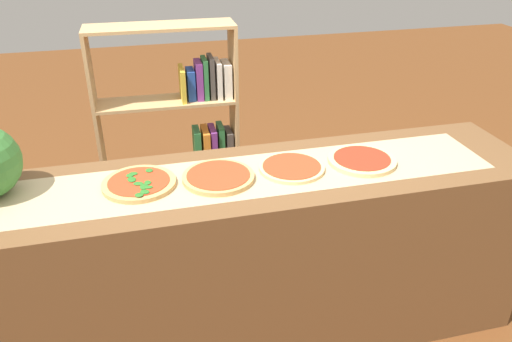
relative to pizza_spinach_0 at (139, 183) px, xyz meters
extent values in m
plane|color=brown|center=(0.49, -0.03, -0.90)|extent=(12.00, 12.00, 0.00)
cube|color=brown|center=(0.49, -0.03, -0.46)|extent=(2.50, 0.60, 0.89)
cube|color=tan|center=(0.49, -0.03, -0.01)|extent=(2.07, 0.38, 0.00)
cylinder|color=tan|center=(0.00, 0.00, 0.00)|extent=(0.30, 0.30, 0.02)
cylinder|color=red|center=(0.00, 0.00, 0.01)|extent=(0.25, 0.25, 0.00)
ellipsoid|color=#286B23|center=(0.03, -0.06, 0.01)|extent=(0.04, 0.03, 0.00)
ellipsoid|color=#286B23|center=(0.05, 0.08, 0.01)|extent=(0.04, 0.04, 0.00)
ellipsoid|color=#286B23|center=(0.00, -0.12, 0.01)|extent=(0.05, 0.05, 0.00)
ellipsoid|color=#286B23|center=(0.00, -0.03, 0.01)|extent=(0.05, 0.04, 0.00)
ellipsoid|color=#286B23|center=(0.04, -0.03, 0.01)|extent=(0.03, 0.04, 0.00)
ellipsoid|color=#286B23|center=(-0.03, 0.02, 0.01)|extent=(0.04, 0.05, 0.00)
ellipsoid|color=#286B23|center=(-0.02, 0.07, 0.01)|extent=(0.04, 0.04, 0.00)
ellipsoid|color=#286B23|center=(-0.03, 0.06, 0.01)|extent=(0.05, 0.05, 0.00)
ellipsoid|color=#286B23|center=(0.02, -0.05, 0.01)|extent=(0.04, 0.05, 0.00)
ellipsoid|color=#286B23|center=(0.02, -0.10, 0.01)|extent=(0.05, 0.05, 0.00)
cylinder|color=tan|center=(0.33, -0.02, 0.00)|extent=(0.30, 0.30, 0.02)
cylinder|color=red|center=(0.33, -0.02, 0.01)|extent=(0.27, 0.27, 0.00)
cylinder|color=#E5C17F|center=(0.65, -0.02, 0.00)|extent=(0.29, 0.29, 0.02)
cylinder|color=red|center=(0.65, -0.02, 0.01)|extent=(0.25, 0.25, 0.00)
cylinder|color=#E5C17F|center=(0.98, -0.03, 0.00)|extent=(0.30, 0.30, 0.02)
cylinder|color=red|center=(0.98, -0.03, 0.01)|extent=(0.25, 0.25, 0.00)
cube|color=tan|center=(0.60, 0.99, -0.24)|extent=(0.03, 0.24, 1.32)
cube|color=tan|center=(-0.20, 1.01, -0.24)|extent=(0.03, 0.24, 1.32)
cube|color=tan|center=(0.20, 1.00, -0.89)|extent=(0.79, 0.26, 0.02)
cube|color=#2D753D|center=(0.56, 0.99, -0.77)|extent=(0.04, 0.18, 0.23)
cube|color=#B22823|center=(0.51, 0.99, -0.79)|extent=(0.05, 0.15, 0.18)
cube|color=#47423D|center=(0.46, 0.99, -0.79)|extent=(0.04, 0.18, 0.18)
cube|color=tan|center=(0.20, 1.00, -0.45)|extent=(0.79, 0.26, 0.02)
cube|color=#47423D|center=(0.56, 0.99, -0.34)|extent=(0.04, 0.16, 0.21)
cube|color=#2D753D|center=(0.51, 0.99, -0.32)|extent=(0.04, 0.14, 0.25)
cube|color=#753384|center=(0.47, 0.99, -0.33)|extent=(0.04, 0.17, 0.23)
cube|color=orange|center=(0.42, 0.99, -0.33)|extent=(0.05, 0.19, 0.23)
cube|color=#2D753D|center=(0.37, 0.99, -0.33)|extent=(0.04, 0.15, 0.23)
cube|color=tan|center=(0.20, 1.00, -0.02)|extent=(0.79, 0.26, 0.02)
cube|color=silver|center=(0.56, 0.99, 0.09)|extent=(0.05, 0.17, 0.21)
cube|color=silver|center=(0.51, 0.99, 0.10)|extent=(0.03, 0.18, 0.22)
cube|color=#47423D|center=(0.47, 0.99, 0.11)|extent=(0.03, 0.15, 0.25)
cube|color=#2D753D|center=(0.44, 0.99, 0.11)|extent=(0.03, 0.15, 0.24)
cube|color=#753384|center=(0.40, 0.99, 0.10)|extent=(0.04, 0.15, 0.22)
cube|color=#234799|center=(0.35, 0.99, 0.08)|extent=(0.05, 0.13, 0.18)
cube|color=gold|center=(0.30, 0.99, 0.08)|extent=(0.03, 0.20, 0.19)
cube|color=tan|center=(0.20, 1.00, 0.41)|extent=(0.79, 0.26, 0.02)
camera|label=1|loc=(0.02, -1.88, 1.02)|focal=35.75mm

